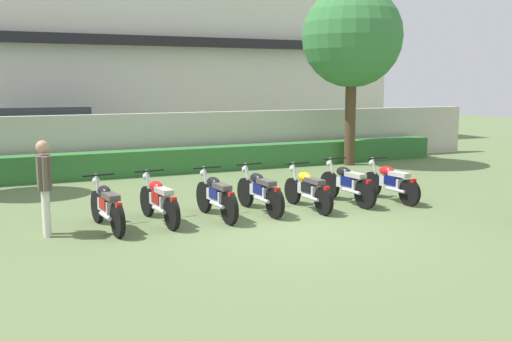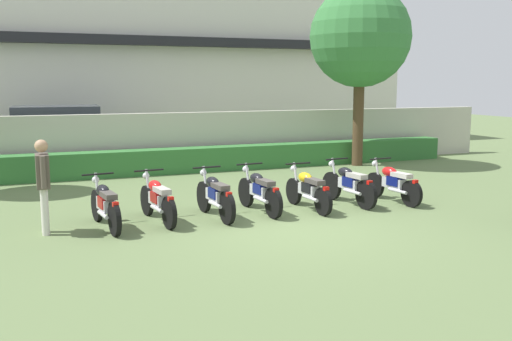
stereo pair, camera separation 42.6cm
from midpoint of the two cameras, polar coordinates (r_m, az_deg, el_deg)
The scene contains 14 objects.
ground at distance 10.73m, azimuth 4.55°, elevation -5.75°, with size 60.00×60.00×0.00m, color #607547.
building at distance 26.11m, azimuth -11.93°, elevation 11.46°, with size 23.63×6.50×7.98m.
compound_wall at distance 17.96m, azimuth -6.85°, elevation 2.91°, with size 22.45×0.30×1.74m, color #BCB7A8.
hedge_row at distance 17.35m, azimuth -6.21°, elevation 1.03°, with size 17.96×0.70×0.73m, color #337033.
parked_car at distance 20.08m, azimuth -17.99°, elevation 3.35°, with size 4.60×2.28×1.89m.
tree_far_side at distance 18.88m, azimuth 10.90°, elevation 12.76°, with size 3.18×3.18×5.67m.
motorcycle_in_row_0 at distance 10.94m, azimuth -13.58°, elevation -3.26°, with size 0.60×1.89×0.97m.
motorcycle_in_row_1 at distance 11.24m, azimuth -8.62°, elevation -2.80°, with size 0.60×1.89×0.96m.
motorcycle_in_row_2 at distance 11.46m, azimuth -3.00°, elevation -2.45°, with size 0.60×1.85×0.98m.
motorcycle_in_row_3 at distance 11.93m, azimuth 1.35°, elevation -2.01°, with size 0.60×1.89×0.97m.
motorcycle_in_row_4 at distance 12.24m, azimuth 6.15°, elevation -1.84°, with size 0.60×1.82×0.95m.
motorcycle_in_row_5 at distance 12.90m, azimuth 10.04°, elevation -1.31°, with size 0.60×1.87×0.98m.
motorcycle_in_row_6 at distance 13.34m, azimuth 14.23°, elevation -1.17°, with size 0.60×1.81×0.95m.
inspector_person at distance 10.76m, azimuth -19.19°, elevation -0.74°, with size 0.23×0.68×1.68m.
Camera 2 is at (-4.47, -9.36, 2.69)m, focal length 40.61 mm.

